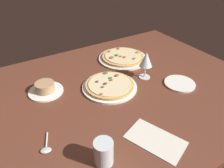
{
  "coord_description": "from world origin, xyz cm",
  "views": [
    {
      "loc": [
        -46.03,
        -72.62,
        66.56
      ],
      "look_at": [
        -0.42,
        1.67,
        7.0
      ],
      "focal_mm": 33.82,
      "sensor_mm": 36.0,
      "label": 1
    }
  ],
  "objects": [
    {
      "name": "water_glass",
      "position": [
        -25.06,
        -33.18,
        8.09
      ],
      "size": [
        6.65,
        6.65,
        9.48
      ],
      "color": "silver",
      "rests_on": "dining_table"
    },
    {
      "name": "dining_table",
      "position": [
        0.0,
        0.0,
        2.0
      ],
      "size": [
        150.0,
        110.0,
        4.0
      ],
      "primitive_type": "cube",
      "color": "brown",
      "rests_on": "ground"
    },
    {
      "name": "paper_menu",
      "position": [
        -3.84,
        -35.27,
        4.15
      ],
      "size": [
        19.49,
        24.51,
        0.3
      ],
      "primitive_type": "cube",
      "rotation": [
        0.0,
        0.0,
        0.37
      ],
      "color": "silver",
      "rests_on": "dining_table"
    },
    {
      "name": "side_plate",
      "position": [
        32.12,
        -13.3,
        4.45
      ],
      "size": [
        15.97,
        15.97,
        0.9
      ],
      "primitive_type": "cylinder",
      "color": "white",
      "rests_on": "dining_table"
    },
    {
      "name": "pizza_side",
      "position": [
        22.52,
        25.9,
        5.18
      ],
      "size": [
        30.72,
        30.72,
        3.39
      ],
      "color": "silver",
      "rests_on": "dining_table"
    },
    {
      "name": "wine_glass_far",
      "position": [
        20.66,
        1.79,
        14.57
      ],
      "size": [
        6.81,
        6.81,
        15.16
      ],
      "color": "silver",
      "rests_on": "dining_table"
    },
    {
      "name": "ramekin_on_saucer",
      "position": [
        -29.81,
        16.66,
        6.08
      ],
      "size": [
        17.05,
        17.05,
        5.35
      ],
      "color": "white",
      "rests_on": "dining_table"
    },
    {
      "name": "pizza_main",
      "position": [
        -0.82,
        3.37,
        5.2
      ],
      "size": [
        28.0,
        28.0,
        3.39
      ],
      "color": "white",
      "rests_on": "dining_table"
    },
    {
      "name": "spoon",
      "position": [
        -40.29,
        -17.56,
        4.46
      ],
      "size": [
        5.65,
        10.15,
        1.0
      ],
      "color": "silver",
      "rests_on": "dining_table"
    }
  ]
}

